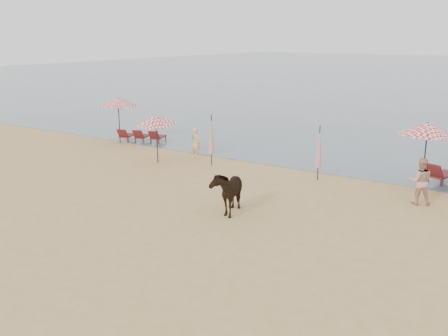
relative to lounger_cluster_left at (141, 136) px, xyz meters
The scene contains 10 objects.
ground 14.16m from the lounger_cluster_left, 48.89° to the right, with size 120.00×120.00×0.00m, color tan.
lounger_cluster_left is the anchor object (origin of this frame).
umbrella_open_left_a 2.29m from the lounger_cluster_left, 149.10° to the right, with size 2.26×2.26×2.57m.
umbrella_open_left_b 5.09m from the lounger_cluster_left, 38.65° to the right, with size 1.86×1.89×2.37m.
umbrella_open_right 15.53m from the lounger_cluster_left, ahead, with size 2.19×2.19×2.67m.
umbrella_closed_left 6.76m from the lounger_cluster_left, 18.70° to the right, with size 0.29×0.29×2.41m.
umbrella_closed_right 11.63m from the lounger_cluster_left, ahead, with size 0.28×0.28×2.32m.
cow 12.57m from the lounger_cluster_left, 34.31° to the right, with size 0.84×1.85×1.56m, color black.
beachgoer_left 5.09m from the lounger_cluster_left, 16.12° to the right, with size 0.56×0.37×1.55m, color #DCB489.
beachgoer_right_a 15.95m from the lounger_cluster_left, ahead, with size 0.84×0.65×1.72m, color tan.
Camera 1 is at (9.87, -10.17, 5.95)m, focal length 40.00 mm.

